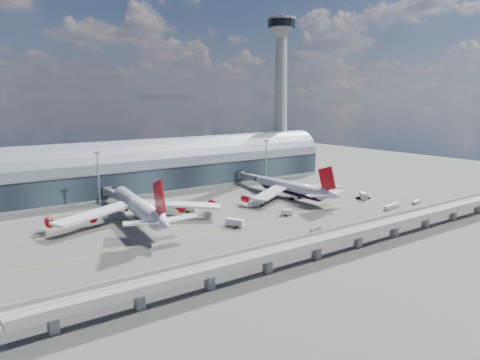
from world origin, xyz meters
TOP-DOWN VIEW (x-y plane):
  - ground at (0.00, 0.00)m, footprint 500.00×500.00m
  - taxi_lines at (0.00, 22.11)m, footprint 200.00×80.12m
  - terminal at (0.00, 77.99)m, footprint 200.00×30.00m
  - control_tower at (85.00, 83.00)m, footprint 19.00×19.00m
  - guideway at (-0.00, -55.00)m, footprint 220.00×8.50m
  - floodlight_mast_left at (-50.00, 55.00)m, footprint 3.00×0.70m
  - floodlight_mast_right at (50.00, 55.00)m, footprint 3.00×0.70m
  - airliner_left at (-46.97, 17.89)m, footprint 70.94×74.65m
  - airliner_right at (34.37, 14.68)m, footprint 59.47×62.13m
  - jet_bridge_left at (-43.08, 53.12)m, footprint 4.40×28.00m
  - jet_bridge_right at (37.89, 51.18)m, footprint 4.40×32.00m
  - service_truck_0 at (-19.31, -10.02)m, footprint 5.48×7.82m
  - service_truck_1 at (9.04, -8.70)m, footprint 4.99×3.92m
  - service_truck_2 at (9.00, 12.54)m, footprint 8.37×3.49m
  - service_truck_3 at (61.97, -6.80)m, footprint 6.25×6.88m
  - service_truck_4 at (37.07, 34.96)m, footprint 4.63×6.29m
  - service_truck_5 at (-21.47, 22.10)m, footprint 5.95×6.09m
  - cargo_train_0 at (2.10, -32.90)m, footprint 7.00×3.65m
  - cargo_train_1 at (55.99, -28.05)m, footprint 11.33×3.10m
  - cargo_train_2 at (74.35, -28.67)m, footprint 6.60×2.38m

SIDE VIEW (x-z plane):
  - ground at x=0.00m, z-range 0.00..0.00m
  - taxi_lines at x=0.00m, z-range 0.00..0.01m
  - cargo_train_2 at x=74.35m, z-range 0.03..1.48m
  - cargo_train_0 at x=2.10m, z-range 0.03..1.58m
  - cargo_train_1 at x=55.99m, z-range 0.04..1.91m
  - service_truck_1 at x=9.04m, z-range 0.01..2.64m
  - service_truck_5 at x=-21.47m, z-range 0.03..3.01m
  - service_truck_2 at x=9.00m, z-range 0.06..3.00m
  - service_truck_0 at x=-19.31m, z-range 0.05..3.16m
  - service_truck_3 at x=61.97m, z-range 0.04..3.30m
  - service_truck_4 at x=37.07m, z-range 0.01..3.33m
  - airliner_right at x=34.37m, z-range -4.75..15.00m
  - jet_bridge_left at x=-43.08m, z-range 1.55..8.80m
  - jet_bridge_right at x=37.89m, z-range 1.56..8.81m
  - guideway at x=0.00m, z-range 1.69..8.89m
  - airliner_left at x=-46.97m, z-range -4.88..17.90m
  - terminal at x=0.00m, z-range -2.66..25.34m
  - floodlight_mast_left at x=-50.00m, z-range 0.78..26.48m
  - floodlight_mast_right at x=50.00m, z-range 0.78..26.48m
  - control_tower at x=85.00m, z-range 0.14..103.14m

